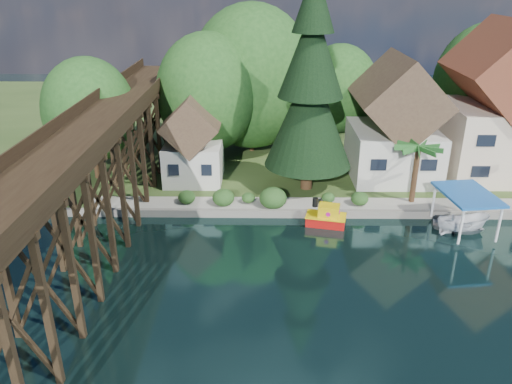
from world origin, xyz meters
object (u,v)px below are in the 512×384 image
(house_left, at_px, (395,127))
(shed, at_px, (193,145))
(trestle_bridge, at_px, (104,165))
(boat_white_a, at_px, (458,226))
(tugboat, at_px, (326,217))
(house_center, at_px, (496,112))
(conifer, at_px, (310,89))
(palm_tree, at_px, (418,150))
(boat_canopy, at_px, (464,216))

(house_left, relative_size, shed, 1.40)
(trestle_bridge, relative_size, house_left, 4.01)
(boat_white_a, bearing_deg, shed, 85.78)
(shed, bearing_deg, tugboat, -35.08)
(tugboat, height_order, boat_white_a, tugboat)
(house_center, bearing_deg, conifer, -167.69)
(house_left, height_order, house_center, house_center)
(tugboat, xyz_separation_m, boat_white_a, (9.80, -0.78, -0.28))
(house_left, bearing_deg, conifer, -158.16)
(shed, xyz_separation_m, conifer, (9.98, -1.71, 5.35))
(house_left, height_order, tugboat, house_left)
(trestle_bridge, height_order, house_center, house_center)
(house_center, xyz_separation_m, conifer, (-17.02, -3.72, 2.76))
(shed, bearing_deg, boat_white_a, -22.27)
(trestle_bridge, relative_size, boat_white_a, 12.08)
(trestle_bridge, height_order, house_left, house_left)
(shed, relative_size, tugboat, 2.38)
(house_center, bearing_deg, shed, -175.76)
(tugboat, bearing_deg, palm_tree, 23.63)
(conifer, xyz_separation_m, tugboat, (1.07, -6.05, -8.52))
(trestle_bridge, relative_size, shed, 5.63)
(boat_white_a, bearing_deg, house_center, -12.21)
(shed, height_order, palm_tree, shed)
(trestle_bridge, distance_m, house_center, 33.96)
(trestle_bridge, height_order, conifer, conifer)
(trestle_bridge, xyz_separation_m, shed, (5.00, 9.33, -1.52))
(boat_white_a, distance_m, boat_canopy, 1.05)
(tugboat, bearing_deg, trestle_bridge, -174.43)
(trestle_bridge, distance_m, boat_canopy, 26.29)
(trestle_bridge, distance_m, conifer, 17.23)
(house_center, distance_m, conifer, 17.64)
(house_center, xyz_separation_m, boat_canopy, (-6.02, -10.86, -5.05))
(tugboat, xyz_separation_m, boat_canopy, (9.93, -1.10, 0.71))
(house_left, distance_m, palm_tree, 6.07)
(palm_tree, xyz_separation_m, boat_canopy, (2.59, -4.31, -3.64))
(house_left, relative_size, boat_white_a, 3.01)
(house_center, height_order, boat_white_a, house_center)
(tugboat, distance_m, boat_white_a, 9.84)
(conifer, height_order, boat_white_a, conifer)
(trestle_bridge, xyz_separation_m, house_center, (32.00, 11.33, 1.07))
(house_center, distance_m, tugboat, 19.57)
(trestle_bridge, xyz_separation_m, palm_tree, (23.39, 4.78, -0.34))
(conifer, bearing_deg, palm_tree, -18.64)
(tugboat, bearing_deg, boat_canopy, -6.30)
(palm_tree, distance_m, boat_white_a, 6.59)
(conifer, distance_m, palm_tree, 9.81)
(shed, distance_m, conifer, 11.45)
(house_left, relative_size, tugboat, 3.34)
(house_left, distance_m, boat_white_a, 11.47)
(conifer, bearing_deg, boat_canopy, -32.99)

